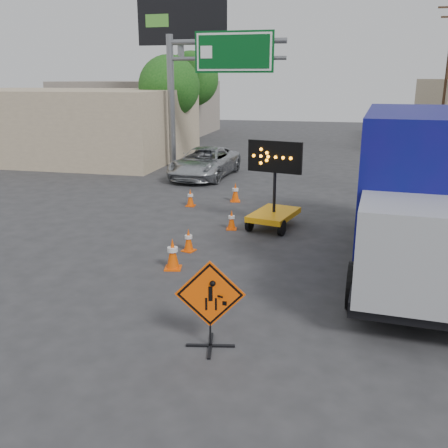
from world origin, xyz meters
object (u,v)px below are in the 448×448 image
(arrow_board, at_px, (274,209))
(box_truck, at_px, (413,201))
(construction_sign, at_px, (210,302))
(pickup_truck, at_px, (205,163))

(arrow_board, relative_size, box_truck, 0.34)
(construction_sign, distance_m, pickup_truck, 16.05)
(box_truck, bearing_deg, pickup_truck, 132.14)
(construction_sign, relative_size, arrow_board, 0.59)
(arrow_board, relative_size, pickup_truck, 0.54)
(arrow_board, bearing_deg, box_truck, -22.50)
(arrow_board, distance_m, box_truck, 4.82)
(construction_sign, distance_m, box_truck, 6.31)
(pickup_truck, relative_size, box_truck, 0.62)
(box_truck, bearing_deg, arrow_board, 148.07)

